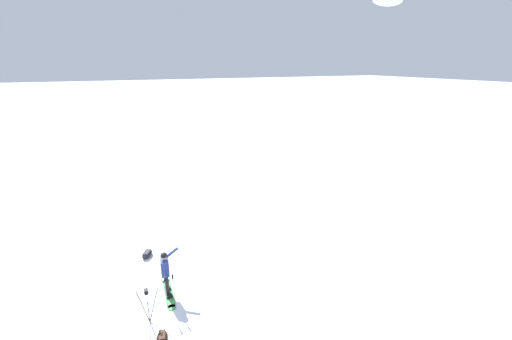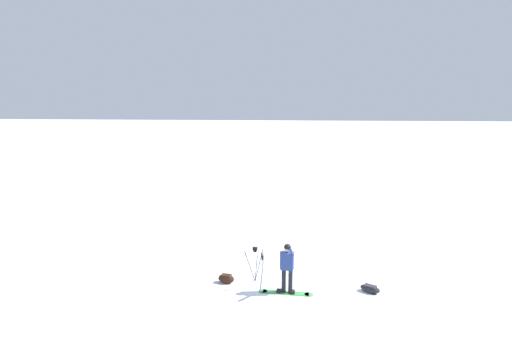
{
  "view_description": "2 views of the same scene",
  "coord_description": "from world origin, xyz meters",
  "views": [
    {
      "loc": [
        0.43,
        10.44,
        7.74
      ],
      "look_at": [
        -3.76,
        1.13,
        4.32
      ],
      "focal_mm": 22.68,
      "sensor_mm": 36.0,
      "label": 1
    },
    {
      "loc": [
        -13.1,
        -0.01,
        5.98
      ],
      "look_at": [
        -3.95,
        1.15,
        4.52
      ],
      "focal_mm": 28.92,
      "sensor_mm": 36.0,
      "label": 2
    }
  ],
  "objects": [
    {
      "name": "camera_tripod",
      "position": [
        0.14,
        1.7,
        0.88
      ],
      "size": [
        0.65,
        0.63,
        1.23
      ],
      "color": "#262628",
      "rests_on": "ground_plane"
    },
    {
      "name": "gear_bag_small",
      "position": [
        -0.1,
        2.65,
        0.16
      ],
      "size": [
        0.4,
        0.61,
        0.31
      ],
      "color": "black",
      "rests_on": "ground_plane"
    },
    {
      "name": "snowboarder",
      "position": [
        -0.6,
        0.57,
        1.0
      ],
      "size": [
        0.68,
        0.47,
        1.67
      ],
      "color": "black",
      "rests_on": "ground_plane"
    },
    {
      "name": "gear_bag_large",
      "position": [
        -0.21,
        -2.09,
        0.12
      ],
      "size": [
        0.62,
        0.73,
        0.24
      ],
      "color": "black",
      "rests_on": "ground_plane"
    },
    {
      "name": "ski_poles",
      "position": [
        -0.58,
        1.38,
        0.83
      ],
      "size": [
        0.3,
        0.18,
        1.26
      ],
      "color": "gray",
      "rests_on": "ground_plane"
    },
    {
      "name": "ground_plane",
      "position": [
        0.0,
        0.0,
        0.0
      ],
      "size": [
        300.0,
        300.0,
        0.0
      ],
      "primitive_type": "plane",
      "color": "white"
    },
    {
      "name": "snowboard",
      "position": [
        -0.62,
        0.6,
        0.02
      ],
      "size": [
        0.34,
        1.76,
        0.1
      ],
      "color": "#3F994C",
      "rests_on": "ground_plane"
    }
  ]
}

